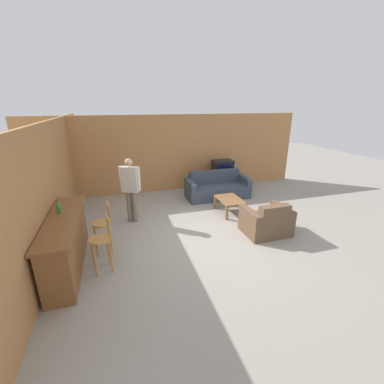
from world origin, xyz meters
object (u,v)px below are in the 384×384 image
at_px(coffee_table, 230,201).
at_px(bar_chair_near, 101,243).
at_px(bottle, 58,208).
at_px(person_by_window, 130,187).
at_px(couch_far, 217,188).
at_px(tv_unit, 222,181).
at_px(bar_chair_mid, 102,226).
at_px(tv, 223,167).
at_px(armchair_near, 267,222).
at_px(table_lamp, 232,163).

bearing_deg(coffee_table, bar_chair_near, -152.18).
bearing_deg(bottle, person_by_window, 44.64).
xyz_separation_m(couch_far, tv_unit, (0.53, 0.81, -0.03)).
height_order(bar_chair_mid, couch_far, bar_chair_mid).
height_order(bar_chair_mid, person_by_window, person_by_window).
bearing_deg(tv, tv_unit, 90.00).
bearing_deg(coffee_table, armchair_near, -77.13).
relative_size(bar_chair_mid, table_lamp, 2.09).
bearing_deg(couch_far, bar_chair_near, -138.72).
bearing_deg(armchair_near, bar_chair_near, -174.11).
bearing_deg(person_by_window, couch_far, 21.10).
distance_m(couch_far, bottle, 4.95).
height_order(tv, person_by_window, person_by_window).
xyz_separation_m(bar_chair_mid, person_by_window, (0.68, 1.30, 0.38)).
bearing_deg(person_by_window, bar_chair_mid, -117.67).
distance_m(couch_far, tv_unit, 0.97).
xyz_separation_m(bar_chair_mid, table_lamp, (4.38, 3.19, 0.35)).
distance_m(couch_far, armchair_near, 2.69).
bearing_deg(couch_far, tv, 56.81).
xyz_separation_m(bar_chair_near, bottle, (-0.72, 0.60, 0.54)).
height_order(coffee_table, bottle, bottle).
bearing_deg(coffee_table, bottle, -163.95).
xyz_separation_m(tv_unit, person_by_window, (-3.34, -1.89, 0.68)).
height_order(couch_far, coffee_table, couch_far).
height_order(couch_far, person_by_window, person_by_window).
bearing_deg(tv_unit, armchair_near, -95.68).
bearing_deg(table_lamp, bar_chair_near, -138.49).
distance_m(armchair_near, tv, 3.54).
bearing_deg(tv_unit, bottle, -145.33).
xyz_separation_m(tv, bottle, (-4.74, -3.27, 0.32)).
bearing_deg(armchair_near, bottle, 177.15).
bearing_deg(couch_far, coffee_table, -96.08).
bearing_deg(table_lamp, bar_chair_mid, -143.89).
bearing_deg(bottle, table_lamp, 32.74).
bearing_deg(tv_unit, bar_chair_mid, -141.53).
bearing_deg(tv_unit, coffee_table, -107.54).
height_order(armchair_near, tv, tv).
bearing_deg(table_lamp, bottle, -147.26).
relative_size(bar_chair_near, bar_chair_mid, 1.00).
bearing_deg(coffee_table, couch_far, 83.92).
bearing_deg(tv, bar_chair_mid, -141.56).
bearing_deg(tv_unit, couch_far, -123.09).
height_order(bar_chair_mid, tv, bar_chair_mid).
bearing_deg(tv, couch_far, -123.19).
bearing_deg(table_lamp, coffee_table, -115.93).
height_order(armchair_near, tv_unit, armchair_near).
bearing_deg(bar_chair_near, table_lamp, 41.51).
bearing_deg(armchair_near, tv_unit, 84.32).
bearing_deg(bar_chair_mid, tv, 38.44).
distance_m(armchair_near, coffee_table, 1.43).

